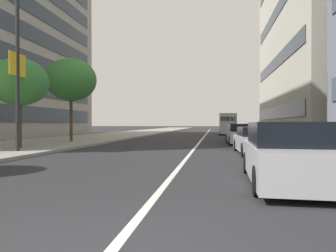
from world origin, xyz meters
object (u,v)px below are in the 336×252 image
(car_following_behind, at_px, (238,132))
(delivery_van_ahead, at_px, (228,124))
(car_lead_in_lane, at_px, (258,141))
(street_tree_mid_sidewalk, at_px, (20,82))
(car_far_down_avenue, at_px, (287,155))
(street_lamp_with_banners, at_px, (25,52))
(street_tree_by_lamp_post, at_px, (71,80))
(car_mid_block_traffic, at_px, (240,135))

(car_following_behind, xyz_separation_m, delivery_van_ahead, (12.33, 0.43, 0.80))
(car_lead_in_lane, distance_m, street_tree_mid_sidewalk, 12.96)
(car_far_down_avenue, distance_m, car_following_behind, 21.66)
(car_lead_in_lane, distance_m, street_lamp_with_banners, 12.04)
(car_far_down_avenue, relative_size, street_tree_by_lamp_post, 0.74)
(car_lead_in_lane, xyz_separation_m, car_following_behind, (13.99, -0.08, 0.07))
(street_tree_mid_sidewalk, xyz_separation_m, street_tree_by_lamp_post, (6.20, 0.05, 1.00))
(car_mid_block_traffic, distance_m, car_following_behind, 6.85)
(car_far_down_avenue, distance_m, car_lead_in_lane, 7.67)
(car_mid_block_traffic, height_order, car_following_behind, car_following_behind)
(street_lamp_with_banners, bearing_deg, car_mid_block_traffic, -50.39)
(car_following_behind, xyz_separation_m, street_lamp_with_banners, (-15.83, 11.18, 4.24))
(car_following_behind, bearing_deg, street_tree_mid_sidewalk, 137.92)
(car_mid_block_traffic, relative_size, car_following_behind, 0.96)
(car_lead_in_lane, xyz_separation_m, street_tree_by_lamp_post, (6.12, 12.62, 4.12))
(delivery_van_ahead, relative_size, street_tree_by_lamp_post, 0.96)
(delivery_van_ahead, bearing_deg, car_following_behind, -177.03)
(car_following_behind, distance_m, street_lamp_with_banners, 19.84)
(car_following_behind, height_order, street_lamp_with_banners, street_lamp_with_banners)
(car_lead_in_lane, relative_size, street_lamp_with_banners, 0.60)
(street_tree_mid_sidewalk, relative_size, street_tree_by_lamp_post, 0.79)
(car_far_down_avenue, height_order, car_lead_in_lane, car_far_down_avenue)
(car_mid_block_traffic, distance_m, street_tree_by_lamp_post, 13.08)
(delivery_van_ahead, xyz_separation_m, street_lamp_with_banners, (-28.15, 10.75, 3.44))
(car_far_down_avenue, distance_m, street_lamp_with_banners, 12.93)
(street_lamp_with_banners, relative_size, street_tree_mid_sidewalk, 1.63)
(car_mid_block_traffic, relative_size, street_tree_mid_sidewalk, 0.85)
(car_following_behind, relative_size, street_tree_by_lamp_post, 0.70)
(car_mid_block_traffic, xyz_separation_m, delivery_van_ahead, (19.16, 0.11, 0.81))
(car_lead_in_lane, bearing_deg, car_mid_block_traffic, -0.46)
(delivery_van_ahead, xyz_separation_m, street_tree_by_lamp_post, (-20.20, 12.28, 3.24))
(street_tree_mid_sidewalk, bearing_deg, street_lamp_with_banners, -139.85)
(car_far_down_avenue, bearing_deg, street_tree_by_lamp_post, 43.48)
(street_tree_mid_sidewalk, bearing_deg, car_following_behind, -41.98)
(car_lead_in_lane, relative_size, delivery_van_ahead, 0.81)
(delivery_van_ahead, distance_m, street_tree_mid_sidewalk, 29.18)
(street_tree_by_lamp_post, bearing_deg, car_mid_block_traffic, -85.24)
(car_mid_block_traffic, bearing_deg, car_lead_in_lane, 179.98)
(car_far_down_avenue, distance_m, street_tree_by_lamp_post, 18.89)
(street_lamp_with_banners, bearing_deg, car_far_down_avenue, -118.47)
(car_following_behind, height_order, street_tree_by_lamp_post, street_tree_by_lamp_post)
(car_far_down_avenue, bearing_deg, street_lamp_with_banners, 63.33)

